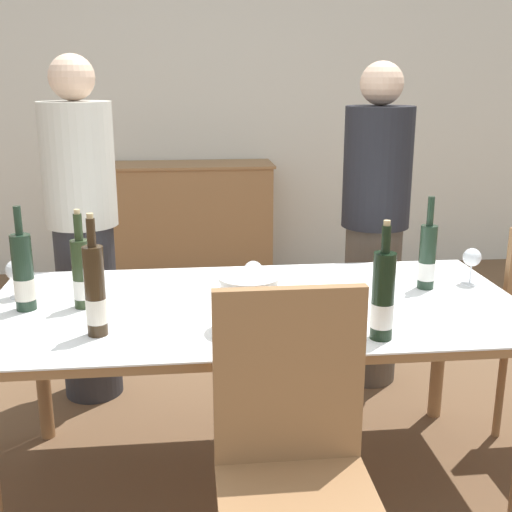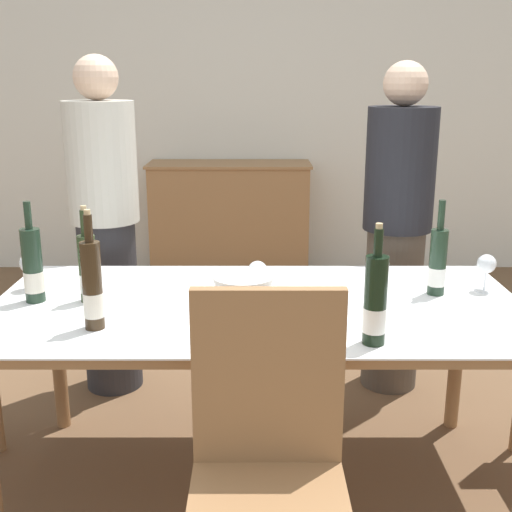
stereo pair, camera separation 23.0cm
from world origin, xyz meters
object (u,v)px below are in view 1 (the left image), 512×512
Objects in this scene: wine_bottle_0 at (427,258)px; person_guest_left at (374,229)px; wine_bottle_3 at (95,293)px; chair_near_front at (294,451)px; wine_glass_1 at (16,271)px; dining_table at (256,319)px; ice_bucket at (249,300)px; wine_glass_2 at (253,272)px; wine_glass_0 at (472,259)px; person_host at (83,234)px; wine_bottle_4 at (82,274)px; wine_bottle_2 at (383,298)px; wine_bottle_1 at (23,274)px; sideboard_cabinet at (193,222)px.

person_guest_left is (-0.00, 0.70, -0.05)m from wine_bottle_0.
wine_bottle_3 reaches higher than wine_bottle_0.
wine_bottle_3 is at bearing 140.56° from chair_near_front.
wine_glass_1 is at bearing 177.98° from wine_bottle_0.
dining_table is 13.27× the size of wine_glass_1.
ice_bucket is 1.50× the size of wine_glass_2.
wine_glass_0 is 0.09× the size of person_host.
wine_glass_2 is at bearing 92.06° from chair_near_front.
wine_bottle_0 reaches higher than wine_bottle_4.
wine_bottle_3 is 1.61m from person_guest_left.
dining_table is at bearing -47.33° from person_host.
person_host reaches higher than wine_glass_2.
wine_bottle_3 reaches higher than wine_glass_1.
person_guest_left reaches higher than wine_bottle_3.
wine_glass_0 is (1.42, 0.38, -0.04)m from wine_bottle_3.
wine_bottle_1 is at bearing 161.69° from wine_bottle_2.
wine_bottle_0 is 1.57m from person_host.
wine_bottle_1 is at bearing -176.93° from wine_bottle_0.
wine_bottle_3 is 0.53m from wine_glass_1.
wine_bottle_3 is 0.79m from chair_near_front.
wine_glass_1 is (-0.26, 0.13, -0.02)m from wine_bottle_4.
wine_glass_0 is (1.70, 0.12, -0.03)m from wine_bottle_1.
wine_glass_0 is at bearing -22.07° from person_host.
wine_bottle_0 reaches higher than sideboard_cabinet.
ice_bucket is at bearing -25.23° from wine_glass_1.
wine_bottle_3 is 0.40× the size of chair_near_front.
wine_bottle_0 is 1.50m from wine_bottle_1.
dining_table is 5.20× the size of wine_bottle_1.
sideboard_cabinet is 8.42× the size of wine_glass_1.
wine_bottle_0 is at bearing 15.86° from wine_bottle_3.
person_guest_left reaches higher than dining_table.
wine_bottle_0 is 0.95× the size of wine_bottle_2.
wine_bottle_4 is 2.70× the size of wine_glass_2.
wine_glass_2 is at bearing -133.65° from person_guest_left.
person_guest_left is at bearing 22.62° from wine_glass_1.
wine_glass_2 is 0.08× the size of person_host.
wine_bottle_0 is at bearing -170.02° from wine_glass_0.
wine_bottle_2 reaches higher than dining_table.
dining_table is 1.06m from person_guest_left.
wine_bottle_3 is 1.05m from person_host.
wine_bottle_4 is 0.77m from person_host.
wine_glass_0 is at bearing 3.89° from wine_bottle_1.
chair_near_front is 1.70m from person_host.
chair_near_front is (-0.33, -0.34, -0.30)m from wine_bottle_2.
wine_glass_2 is (-0.36, 0.46, -0.04)m from wine_bottle_2.
sideboard_cabinet is at bearing 115.56° from person_guest_left.
wine_bottle_3 is 0.25× the size of person_guest_left.
person_host is (-0.73, 0.70, -0.00)m from wine_glass_2.
chair_near_front is at bearing -81.00° from ice_bucket.
ice_bucket is 0.92m from wine_glass_1.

